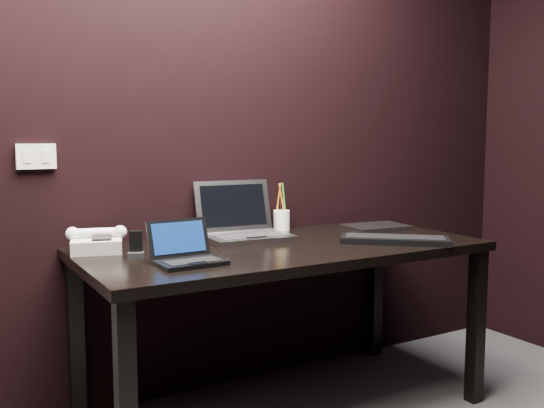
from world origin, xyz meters
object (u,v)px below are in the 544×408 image
ext_keyboard (395,240)px  desk_phone (97,242)px  pen_cup (281,219)px  closed_laptop (376,227)px  netbook (187,255)px  mobile_phone (136,247)px  silver_laptop (244,228)px  desk (284,263)px

ext_keyboard → desk_phone: desk_phone is taller
ext_keyboard → pen_cup: pen_cup is taller
ext_keyboard → closed_laptop: size_ratio=1.40×
netbook → mobile_phone: netbook is taller
closed_laptop → pen_cup: pen_cup is taller
silver_laptop → mobile_phone: size_ratio=3.86×
netbook → ext_keyboard: 0.94m
closed_laptop → pen_cup: bearing=154.9°
netbook → closed_laptop: (1.13, 0.29, -0.02)m
netbook → pen_cup: bearing=35.1°
closed_laptop → silver_laptop: bearing=173.7°
ext_keyboard → mobile_phone: mobile_phone is taller
ext_keyboard → mobile_phone: (-1.07, 0.26, 0.02)m
desk_phone → pen_cup: 0.93m
netbook → desk_phone: 0.44m
closed_laptop → mobile_phone: mobile_phone is taller
desk_phone → mobile_phone: (0.10, -0.17, -0.00)m
desk → silver_laptop: silver_laptop is taller
desk → desk_phone: desk_phone is taller
mobile_phone → desk_phone: bearing=121.2°
ext_keyboard → mobile_phone: size_ratio=4.47×
desk → silver_laptop: bearing=109.5°
netbook → desk_phone: netbook is taller
ext_keyboard → silver_laptop: bearing=140.8°
closed_laptop → pen_cup: size_ratio=1.38×
desk_phone → pen_cup: (0.93, 0.11, 0.01)m
netbook → ext_keyboard: netbook is taller
silver_laptop → ext_keyboard: (0.52, -0.42, -0.03)m
closed_laptop → pen_cup: (-0.43, 0.20, 0.04)m
desk → desk_phone: (-0.73, 0.23, 0.12)m
silver_laptop → mobile_phone: (-0.55, -0.16, -0.01)m
silver_laptop → desk_phone: (-0.65, 0.01, -0.01)m
closed_laptop → pen_cup: 0.48m
silver_laptop → ext_keyboard: size_ratio=0.86×
pen_cup → mobile_phone: bearing=-160.9°
silver_laptop → pen_cup: size_ratio=1.67×
silver_laptop → ext_keyboard: bearing=-39.2°
desk → pen_cup: pen_cup is taller
desk → closed_laptop: 0.65m
desk → ext_keyboard: ext_keyboard is taller
netbook → pen_cup: size_ratio=1.04×
desk → mobile_phone: (-0.63, 0.06, 0.12)m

